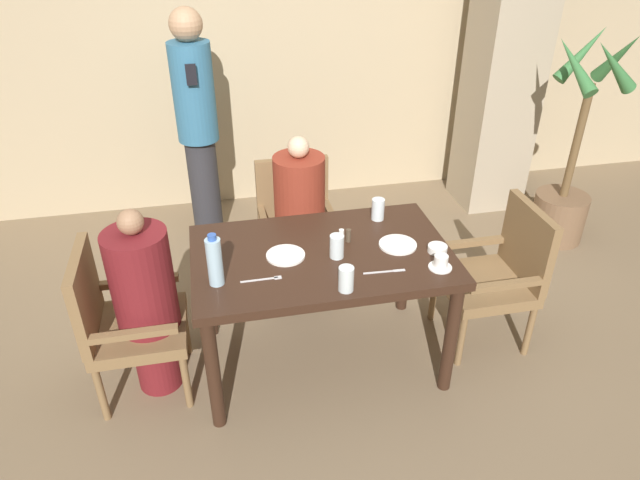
% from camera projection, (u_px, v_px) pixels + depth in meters
% --- Properties ---
extents(ground_plane, '(16.00, 16.00, 0.00)m').
position_uv_depth(ground_plane, '(321.00, 357.00, 3.39)').
color(ground_plane, '#7A664C').
extents(wall_back, '(8.00, 0.06, 2.80)m').
position_uv_depth(wall_back, '(264.00, 35.00, 4.49)').
color(wall_back, tan).
rests_on(wall_back, ground_plane).
extents(pillar_stone, '(0.50, 0.50, 2.70)m').
position_uv_depth(pillar_stone, '(508.00, 44.00, 4.43)').
color(pillar_stone, tan).
rests_on(pillar_stone, ground_plane).
extents(dining_table, '(1.36, 0.85, 0.74)m').
position_uv_depth(dining_table, '(322.00, 267.00, 3.05)').
color(dining_table, '#331E14').
rests_on(dining_table, ground_plane).
extents(chair_left_side, '(0.49, 0.49, 0.87)m').
position_uv_depth(chair_left_side, '(122.00, 319.00, 2.95)').
color(chair_left_side, brown).
rests_on(chair_left_side, ground_plane).
extents(diner_in_left_chair, '(0.32, 0.32, 1.10)m').
position_uv_depth(diner_in_left_chair, '(146.00, 302.00, 2.93)').
color(diner_in_left_chair, maroon).
rests_on(diner_in_left_chair, ground_plane).
extents(chair_far_side, '(0.49, 0.49, 0.87)m').
position_uv_depth(chair_far_side, '(297.00, 223.00, 3.81)').
color(chair_far_side, brown).
rests_on(chair_far_side, ground_plane).
extents(diner_in_far_chair, '(0.32, 0.32, 1.13)m').
position_uv_depth(diner_in_far_chair, '(300.00, 219.00, 3.64)').
color(diner_in_far_chair, maroon).
rests_on(diner_in_far_chair, ground_plane).
extents(chair_right_side, '(0.49, 0.49, 0.87)m').
position_uv_depth(chair_right_side, '(499.00, 271.00, 3.33)').
color(chair_right_side, brown).
rests_on(chair_right_side, ground_plane).
extents(standing_host, '(0.29, 0.33, 1.73)m').
position_uv_depth(standing_host, '(197.00, 124.00, 4.12)').
color(standing_host, '#2D2D33').
rests_on(standing_host, ground_plane).
extents(potted_palm, '(0.48, 0.47, 1.61)m').
position_uv_depth(potted_palm, '(567.00, 183.00, 4.31)').
color(potted_palm, brown).
rests_on(potted_palm, ground_plane).
extents(plate_main_left, '(0.20, 0.20, 0.01)m').
position_uv_depth(plate_main_left, '(398.00, 245.00, 3.05)').
color(plate_main_left, white).
rests_on(plate_main_left, dining_table).
extents(plate_main_right, '(0.20, 0.20, 0.01)m').
position_uv_depth(plate_main_right, '(285.00, 255.00, 2.96)').
color(plate_main_right, white).
rests_on(plate_main_right, dining_table).
extents(teacup_with_saucer, '(0.12, 0.12, 0.07)m').
position_uv_depth(teacup_with_saucer, '(441.00, 263.00, 2.86)').
color(teacup_with_saucer, white).
rests_on(teacup_with_saucer, dining_table).
extents(bowl_small, '(0.10, 0.10, 0.04)m').
position_uv_depth(bowl_small, '(437.00, 249.00, 2.99)').
color(bowl_small, white).
rests_on(bowl_small, dining_table).
extents(water_bottle, '(0.07, 0.07, 0.27)m').
position_uv_depth(water_bottle, '(215.00, 261.00, 2.69)').
color(water_bottle, '#A3C6DB').
rests_on(water_bottle, dining_table).
extents(glass_tall_near, '(0.07, 0.07, 0.13)m').
position_uv_depth(glass_tall_near, '(346.00, 279.00, 2.68)').
color(glass_tall_near, silver).
rests_on(glass_tall_near, dining_table).
extents(glass_tall_mid, '(0.07, 0.07, 0.13)m').
position_uv_depth(glass_tall_mid, '(337.00, 246.00, 2.93)').
color(glass_tall_mid, silver).
rests_on(glass_tall_mid, dining_table).
extents(glass_tall_far, '(0.07, 0.07, 0.13)m').
position_uv_depth(glass_tall_far, '(378.00, 209.00, 3.27)').
color(glass_tall_far, silver).
rests_on(glass_tall_far, dining_table).
extents(salt_shaker, '(0.03, 0.03, 0.08)m').
position_uv_depth(salt_shaker, '(341.00, 236.00, 3.06)').
color(salt_shaker, white).
rests_on(salt_shaker, dining_table).
extents(pepper_shaker, '(0.03, 0.03, 0.07)m').
position_uv_depth(pepper_shaker, '(348.00, 235.00, 3.07)').
color(pepper_shaker, '#4C3D2D').
rests_on(pepper_shaker, dining_table).
extents(fork_beside_plate, '(0.20, 0.02, 0.00)m').
position_uv_depth(fork_beside_plate, '(266.00, 279.00, 2.79)').
color(fork_beside_plate, silver).
rests_on(fork_beside_plate, dining_table).
extents(knife_beside_plate, '(0.21, 0.02, 0.00)m').
position_uv_depth(knife_beside_plate, '(387.00, 272.00, 2.84)').
color(knife_beside_plate, silver).
rests_on(knife_beside_plate, dining_table).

